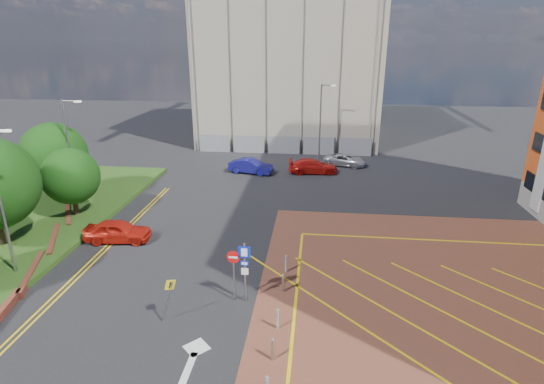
% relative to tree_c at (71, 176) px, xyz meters
% --- Properties ---
extents(ground, '(140.00, 140.00, 0.00)m').
position_rel_tree_c_xyz_m(ground, '(13.50, -10.00, -3.19)').
color(ground, black).
rests_on(ground, ground).
extents(forecourt, '(26.00, 26.00, 0.02)m').
position_rel_tree_c_xyz_m(forecourt, '(27.50, -10.00, -3.18)').
color(forecourt, brown).
rests_on(forecourt, ground).
extents(retaining_wall, '(6.06, 20.33, 0.40)m').
position_rel_tree_c_xyz_m(retaining_wall, '(1.70, -8.00, -2.99)').
color(retaining_wall, brown).
rests_on(retaining_wall, ground).
extents(tree_c, '(4.00, 4.00, 4.90)m').
position_rel_tree_c_xyz_m(tree_c, '(0.00, 0.00, 0.00)').
color(tree_c, '#3D2B1C').
rests_on(tree_c, grass_bed).
extents(tree_d, '(5.00, 5.00, 6.08)m').
position_rel_tree_c_xyz_m(tree_d, '(-3.00, 3.00, 0.68)').
color(tree_d, '#3D2B1C').
rests_on(tree_d, grass_bed).
extents(lamp_left_near, '(1.53, 0.16, 8.00)m').
position_rel_tree_c_xyz_m(lamp_left_near, '(1.08, -8.00, 1.47)').
color(lamp_left_near, '#9EA0A8').
rests_on(lamp_left_near, grass_bed).
extents(lamp_left_far, '(1.53, 0.16, 8.00)m').
position_rel_tree_c_xyz_m(lamp_left_far, '(-0.92, 2.00, 1.47)').
color(lamp_left_far, '#9EA0A8').
rests_on(lamp_left_far, grass_bed).
extents(lamp_back, '(1.53, 0.16, 8.00)m').
position_rel_tree_c_xyz_m(lamp_back, '(17.58, 18.00, 1.17)').
color(lamp_back, '#9EA0A8').
rests_on(lamp_back, ground).
extents(sign_cluster, '(1.17, 0.12, 3.20)m').
position_rel_tree_c_xyz_m(sign_cluster, '(13.80, -9.02, -1.24)').
color(sign_cluster, '#9EA0A8').
rests_on(sign_cluster, ground).
extents(warning_sign, '(0.80, 0.43, 2.24)m').
position_rel_tree_c_xyz_m(warning_sign, '(10.83, -11.02, -1.76)').
color(warning_sign, '#9EA0A8').
rests_on(warning_sign, ground).
extents(bollard_row, '(0.14, 11.14, 0.90)m').
position_rel_tree_c_xyz_m(bollard_row, '(15.80, -11.67, -2.72)').
color(bollard_row, '#9EA0A8').
rests_on(bollard_row, forecourt).
extents(construction_building, '(21.20, 19.20, 22.00)m').
position_rel_tree_c_xyz_m(construction_building, '(13.50, 30.00, 7.81)').
color(construction_building, '#A09683').
rests_on(construction_building, ground).
extents(construction_fence, '(21.60, 0.06, 2.00)m').
position_rel_tree_c_xyz_m(construction_fence, '(14.50, 20.00, -2.19)').
color(construction_fence, gray).
rests_on(construction_fence, ground).
extents(car_red_left, '(4.31, 2.08, 1.42)m').
position_rel_tree_c_xyz_m(car_red_left, '(4.71, -3.30, -2.48)').
color(car_red_left, red).
rests_on(car_red_left, ground).
extents(car_blue_back, '(4.50, 2.40, 1.41)m').
position_rel_tree_c_xyz_m(car_blue_back, '(10.94, 12.24, -2.49)').
color(car_blue_back, navy).
rests_on(car_blue_back, ground).
extents(car_red_back, '(4.91, 2.42, 1.37)m').
position_rel_tree_c_xyz_m(car_red_back, '(16.94, 12.94, -2.51)').
color(car_red_back, red).
rests_on(car_red_back, ground).
extents(car_silver_back, '(4.63, 3.01, 1.19)m').
position_rel_tree_c_xyz_m(car_silver_back, '(20.19, 15.91, -2.60)').
color(car_silver_back, silver).
rests_on(car_silver_back, ground).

